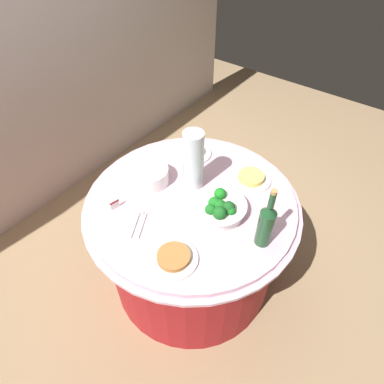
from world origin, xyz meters
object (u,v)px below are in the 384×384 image
object	(u,v)px
food_plate_peanuts	(174,258)
label_placard_front	(115,204)
broccoli_bowl	(219,207)
food_plate_noodles	(251,178)
wine_bottle	(266,224)
food_plate_rice	(193,152)
serving_tongs	(139,224)
decorative_fruit_vase	(193,164)
plate_stack	(150,175)

from	to	relation	value
food_plate_peanuts	label_placard_front	size ratio (longest dim) A/B	4.00
broccoli_bowl	food_plate_peanuts	size ratio (longest dim) A/B	1.27
broccoli_bowl	food_plate_noodles	size ratio (longest dim) A/B	1.27
wine_bottle	food_plate_peanuts	bearing A→B (deg)	141.15
food_plate_rice	food_plate_noodles	world-z (taller)	food_plate_noodles
food_plate_rice	broccoli_bowl	bearing A→B (deg)	-127.52
serving_tongs	food_plate_noodles	world-z (taller)	food_plate_noodles
wine_bottle	label_placard_front	xyz separation A→B (m)	(-0.27, 0.70, -0.10)
serving_tongs	food_plate_peanuts	xyz separation A→B (m)	(-0.05, -0.26, 0.01)
decorative_fruit_vase	label_placard_front	world-z (taller)	decorative_fruit_vase
food_plate_noodles	label_placard_front	distance (m)	0.75
plate_stack	food_plate_rice	size ratio (longest dim) A/B	0.95
plate_stack	label_placard_front	size ratio (longest dim) A/B	3.82
broccoli_bowl	food_plate_rice	distance (m)	0.50
wine_bottle	label_placard_front	world-z (taller)	wine_bottle
wine_bottle	food_plate_rice	world-z (taller)	wine_bottle
broccoli_bowl	plate_stack	size ratio (longest dim) A/B	1.33
plate_stack	broccoli_bowl	bearing A→B (deg)	-85.52
decorative_fruit_vase	label_placard_front	distance (m)	0.45
plate_stack	label_placard_front	xyz separation A→B (m)	(-0.26, 0.01, -0.01)
serving_tongs	food_plate_rice	world-z (taller)	food_plate_rice
wine_bottle	food_plate_rice	size ratio (longest dim) A/B	1.53
serving_tongs	plate_stack	bearing A→B (deg)	32.49
serving_tongs	food_plate_rice	distance (m)	0.61
wine_bottle	label_placard_front	size ratio (longest dim) A/B	6.11
serving_tongs	food_plate_peanuts	bearing A→B (deg)	-101.43
food_plate_peanuts	food_plate_rice	bearing A→B (deg)	30.71
food_plate_peanuts	food_plate_noodles	xyz separation A→B (m)	(0.66, -0.01, 0.00)
decorative_fruit_vase	food_plate_noodles	bearing A→B (deg)	-47.05
decorative_fruit_vase	wine_bottle	bearing A→B (deg)	-102.94
broccoli_bowl	food_plate_rice	xyz separation A→B (m)	(0.30, 0.39, -0.03)
food_plate_noodles	label_placard_front	world-z (taller)	label_placard_front
serving_tongs	wine_bottle	bearing A→B (deg)	-62.48
broccoli_bowl	label_placard_front	size ratio (longest dim) A/B	5.09
decorative_fruit_vase	food_plate_rice	world-z (taller)	decorative_fruit_vase
food_plate_peanuts	label_placard_front	bearing A→B (deg)	82.24
broccoli_bowl	food_plate_peanuts	world-z (taller)	broccoli_bowl
food_plate_peanuts	food_plate_noodles	world-z (taller)	food_plate_noodles
label_placard_front	food_plate_peanuts	bearing A→B (deg)	-97.76
broccoli_bowl	wine_bottle	world-z (taller)	wine_bottle
plate_stack	food_plate_rice	world-z (taller)	plate_stack
wine_bottle	serving_tongs	xyz separation A→B (m)	(-0.27, 0.53, -0.12)
broccoli_bowl	food_plate_rice	size ratio (longest dim) A/B	1.27
wine_bottle	food_plate_rice	xyz separation A→B (m)	(0.32, 0.65, -0.12)
serving_tongs	broccoli_bowl	bearing A→B (deg)	-42.05
plate_stack	wine_bottle	xyz separation A→B (m)	(0.01, -0.70, 0.08)
decorative_fruit_vase	serving_tongs	distance (m)	0.41
food_plate_noodles	food_plate_rice	bearing A→B (deg)	91.08
plate_stack	food_plate_peanuts	bearing A→B (deg)	-126.31
wine_bottle	serving_tongs	distance (m)	0.61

